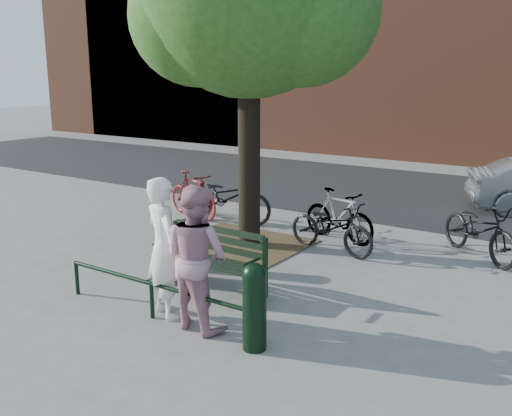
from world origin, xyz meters
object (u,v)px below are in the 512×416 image
Objects in this scene: litter_bin at (191,245)px; person_left at (164,248)px; person_right at (196,257)px; bicycle_c at (331,227)px; bollard at (254,304)px; park_bench at (212,258)px.

person_left is at bearing -59.74° from litter_bin.
litter_bin is (-1.52, 1.65, -0.51)m from person_right.
person_left is at bearing -178.98° from bicycle_c.
person_left reaches higher than bollard.
person_left is 1.95m from litter_bin.
person_right is 1.04× the size of bicycle_c.
park_bench is 0.94× the size of person_right.
bicycle_c is at bearing 103.90° from bollard.
person_right is 2.30m from litter_bin.
park_bench is at bearing 142.32° from bollard.
park_bench is 1.38m from person_right.
person_left is 1.77× the size of bollard.
bollard is at bearing -37.68° from park_bench.
bicycle_c is (0.65, 2.62, -0.01)m from park_bench.
bollard is 0.59× the size of bicycle_c.
person_right reaches higher than litter_bin.
park_bench is 2.70m from bicycle_c.
bollard is (1.60, -1.24, 0.09)m from park_bench.
person_right is at bearing -59.96° from park_bench.
park_bench is 1.65× the size of bollard.
person_left is 3.79m from bicycle_c.
person_left is (0.08, -1.10, 0.46)m from park_bench.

